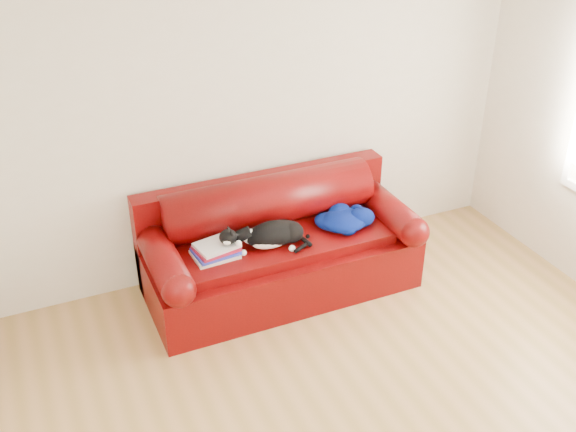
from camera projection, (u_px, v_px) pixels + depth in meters
name	position (u px, v px, depth m)	size (l,w,h in m)	color
ground	(374.00, 415.00, 4.26)	(4.50, 4.50, 0.00)	olive
room_shell	(414.00, 175.00, 3.49)	(4.52, 4.02, 2.61)	beige
sofa_base	(281.00, 263.00, 5.33)	(2.10, 0.90, 0.50)	#360202
sofa_back	(268.00, 216.00, 5.37)	(2.10, 1.01, 0.88)	#360202
book_stack	(216.00, 250.00, 4.92)	(0.34, 0.28, 0.10)	beige
cat	(273.00, 235.00, 5.03)	(0.61, 0.37, 0.23)	black
blanket	(345.00, 219.00, 5.29)	(0.50, 0.40, 0.14)	#020842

